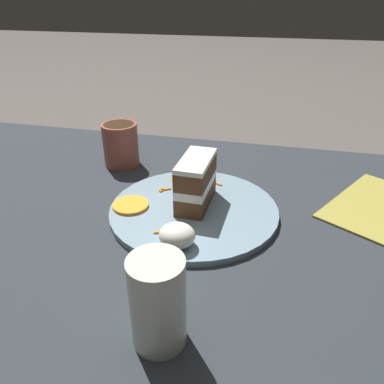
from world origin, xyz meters
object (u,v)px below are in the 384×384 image
cake_slice (194,181)px  drinking_glass (158,308)px  orange_garnish (131,205)px  menu_card (375,205)px  cream_dollop (180,236)px  coffee_mug (121,143)px  plate (192,210)px

cake_slice → drinking_glass: bearing=-82.5°
orange_garnish → menu_card: (0.44, 0.12, -0.01)m
menu_card → cream_dollop: bearing=64.8°
cake_slice → coffee_mug: (-0.20, 0.15, -0.00)m
menu_card → drinking_glass: bearing=82.3°
drinking_glass → orange_garnish: bearing=118.0°
cake_slice → orange_garnish: bearing=-158.5°
cream_dollop → coffee_mug: size_ratio=0.58×
cream_dollop → menu_card: (0.32, 0.21, -0.03)m
orange_garnish → menu_card: bearing=15.6°
orange_garnish → menu_card: orange_garnish is taller
orange_garnish → drinking_glass: drinking_glass is taller
menu_card → orange_garnish: bearing=46.7°
orange_garnish → coffee_mug: bearing=116.6°
drinking_glass → cream_dollop: bearing=96.5°
plate → orange_garnish: bearing=-168.3°
plate → coffee_mug: size_ratio=3.14×
plate → drinking_glass: bearing=-84.6°
drinking_glass → coffee_mug: bearing=117.4°
cake_slice → orange_garnish: size_ratio=1.74×
cake_slice → orange_garnish: (-0.11, -0.04, -0.04)m
cake_slice → coffee_mug: size_ratio=1.17×
plate → drinking_glass: (0.03, -0.28, 0.04)m
cream_dollop → orange_garnish: bearing=141.8°
cake_slice → menu_card: 0.34m
cake_slice → drinking_glass: size_ratio=0.97×
drinking_glass → menu_card: 0.49m
orange_garnish → menu_card: 0.46m
plate → menu_card: 0.34m
cake_slice → drinking_glass: (0.03, -0.29, -0.01)m
orange_garnish → drinking_glass: (0.14, -0.25, 0.04)m
drinking_glass → coffee_mug: drinking_glass is taller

